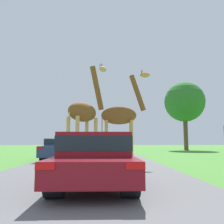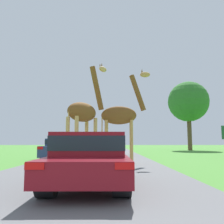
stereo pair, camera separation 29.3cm
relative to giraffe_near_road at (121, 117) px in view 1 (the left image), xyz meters
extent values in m
cube|color=#5B5B5E|center=(-1.49, 17.72, -2.52)|extent=(7.06, 120.00, 0.00)
cylinder|color=tan|center=(0.54, 0.22, -1.36)|extent=(0.16, 0.16, 2.32)
cylinder|color=#2D2319|center=(0.54, 0.22, -2.47)|extent=(0.21, 0.21, 0.10)
cylinder|color=tan|center=(0.52, -0.26, -1.36)|extent=(0.16, 0.16, 2.32)
cylinder|color=#2D2319|center=(0.52, -0.26, -2.47)|extent=(0.21, 0.21, 0.10)
cylinder|color=tan|center=(-0.81, 0.27, -1.36)|extent=(0.16, 0.16, 2.32)
cylinder|color=#2D2319|center=(-0.81, 0.27, -2.47)|extent=(0.21, 0.21, 0.10)
cylinder|color=tan|center=(-0.83, -0.21, -1.36)|extent=(0.16, 0.16, 2.32)
cylinder|color=#2D2319|center=(-0.83, -0.21, -2.47)|extent=(0.21, 0.21, 0.10)
ellipsoid|color=brown|center=(-0.14, 0.01, 0.07)|extent=(1.95, 0.63, 1.00)
cylinder|color=brown|center=(0.90, -0.03, 1.33)|extent=(0.91, 0.31, 2.05)
ellipsoid|color=tan|center=(1.33, -0.05, 2.36)|extent=(0.57, 0.26, 0.30)
cylinder|color=tan|center=(-1.06, 0.04, -0.56)|extent=(0.06, 0.06, 1.28)
cone|color=brown|center=(1.16, 0.02, 2.59)|extent=(0.07, 0.07, 0.16)
cone|color=brown|center=(1.16, -0.11, 2.59)|extent=(0.07, 0.07, 0.16)
cylinder|color=tan|center=(-1.85, -0.40, -1.34)|extent=(0.19, 0.19, 2.37)
cylinder|color=#2D2319|center=(-1.85, -0.40, -2.47)|extent=(0.24, 0.24, 0.11)
cylinder|color=tan|center=(-1.36, -0.82, -1.34)|extent=(0.19, 0.19, 2.37)
cylinder|color=#2D2319|center=(-1.36, -0.82, -2.47)|extent=(0.24, 0.24, 0.11)
cylinder|color=tan|center=(-2.68, -1.36, -1.34)|extent=(0.19, 0.19, 2.37)
cylinder|color=#2D2319|center=(-2.68, -1.36, -2.47)|extent=(0.24, 0.24, 0.11)
cylinder|color=tan|center=(-2.19, -1.78, -1.34)|extent=(0.19, 0.19, 2.37)
cylinder|color=#2D2319|center=(-2.19, -1.78, -2.47)|extent=(0.24, 0.24, 0.11)
ellipsoid|color=brown|center=(-2.02, -1.09, 0.12)|extent=(1.75, 1.87, 0.98)
cylinder|color=brown|center=(-1.34, -0.30, 1.52)|extent=(0.87, 0.95, 2.36)
ellipsoid|color=tan|center=(-1.03, 0.07, 2.70)|extent=(0.55, 0.58, 0.30)
cylinder|color=tan|center=(-2.58, -1.74, -0.54)|extent=(0.07, 0.07, 1.30)
cone|color=brown|center=(-1.19, -0.02, 2.93)|extent=(0.07, 0.07, 0.16)
cone|color=brown|center=(-1.09, -0.10, 2.93)|extent=(0.07, 0.07, 0.16)
cube|color=maroon|center=(-1.16, -6.47, -1.97)|extent=(1.96, 4.17, 0.51)
cube|color=maroon|center=(-1.16, -6.47, -1.42)|extent=(1.77, 1.88, 0.59)
cube|color=#19232D|center=(-1.16, -6.47, -1.39)|extent=(1.79, 1.90, 0.35)
cube|color=red|center=(-1.96, -8.57, -1.79)|extent=(0.35, 0.03, 0.12)
cube|color=red|center=(-0.35, -8.57, -1.79)|extent=(0.35, 0.03, 0.12)
cylinder|color=black|center=(-1.94, -5.22, -2.17)|extent=(0.39, 0.70, 0.70)
cylinder|color=black|center=(-0.37, -5.22, -2.17)|extent=(0.39, 0.70, 0.70)
cylinder|color=black|center=(-1.94, -7.72, -2.17)|extent=(0.39, 0.70, 0.70)
cylinder|color=black|center=(-0.37, -7.72, -2.17)|extent=(0.39, 0.70, 0.70)
cube|color=silver|center=(-3.98, 16.04, -1.95)|extent=(1.83, 4.53, 0.57)
cube|color=silver|center=(-3.98, 16.04, -1.41)|extent=(1.65, 2.04, 0.51)
cube|color=#19232D|center=(-3.98, 16.04, -1.38)|extent=(1.67, 2.06, 0.31)
cube|color=red|center=(-4.74, 13.76, -1.74)|extent=(0.33, 0.03, 0.14)
cube|color=red|center=(-3.23, 13.76, -1.74)|extent=(0.33, 0.03, 0.14)
cylinder|color=black|center=(-4.72, 17.40, -2.18)|extent=(0.37, 0.68, 0.68)
cylinder|color=black|center=(-3.25, 17.40, -2.18)|extent=(0.37, 0.68, 0.68)
cylinder|color=black|center=(-4.72, 14.68, -2.18)|extent=(0.37, 0.68, 0.68)
cylinder|color=black|center=(-3.25, 14.68, -2.18)|extent=(0.37, 0.68, 0.68)
cube|color=#144C28|center=(-0.48, 7.40, -1.95)|extent=(1.82, 4.21, 0.65)
cube|color=#144C28|center=(-0.48, 7.40, -1.38)|extent=(1.64, 1.89, 0.49)
cube|color=#19232D|center=(-0.48, 7.40, -1.36)|extent=(1.66, 1.91, 0.30)
cube|color=red|center=(-1.23, 5.29, -1.72)|extent=(0.33, 0.03, 0.16)
cube|color=red|center=(0.27, 5.29, -1.72)|extent=(0.33, 0.03, 0.16)
cylinder|color=black|center=(-1.21, 8.66, -2.24)|extent=(0.36, 0.57, 0.57)
cylinder|color=black|center=(0.25, 8.66, -2.24)|extent=(0.36, 0.57, 0.57)
cylinder|color=black|center=(-1.21, 6.14, -2.24)|extent=(0.36, 0.57, 0.57)
cylinder|color=black|center=(0.25, 6.14, -2.24)|extent=(0.36, 0.57, 0.57)
cube|color=navy|center=(-3.76, 2.58, -1.93)|extent=(1.79, 4.34, 0.64)
cube|color=navy|center=(-3.76, 2.58, -1.39)|extent=(1.61, 1.95, 0.44)
cube|color=#19232D|center=(-3.76, 2.58, -1.37)|extent=(1.63, 1.97, 0.26)
cube|color=red|center=(-4.50, 0.40, -1.70)|extent=(0.32, 0.03, 0.15)
cube|color=red|center=(-3.03, 0.40, -1.70)|extent=(0.32, 0.03, 0.15)
cylinder|color=black|center=(-4.48, 3.88, -2.20)|extent=(0.36, 0.64, 0.64)
cylinder|color=black|center=(-3.05, 3.88, -2.20)|extent=(0.36, 0.64, 0.64)
cylinder|color=black|center=(-4.48, 1.28, -2.20)|extent=(0.36, 0.64, 0.64)
cylinder|color=black|center=(-3.05, 1.28, -2.20)|extent=(0.36, 0.64, 0.64)
cylinder|color=brown|center=(10.27, 19.56, 0.41)|extent=(0.58, 0.58, 5.86)
sphere|color=#2D7028|center=(10.27, 19.56, 4.18)|extent=(5.57, 5.57, 5.57)
camera|label=1|loc=(-0.90, -12.88, -1.35)|focal=38.00mm
camera|label=2|loc=(-0.61, -12.88, -1.35)|focal=38.00mm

